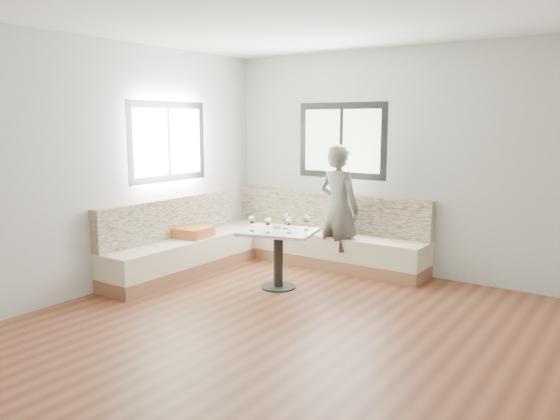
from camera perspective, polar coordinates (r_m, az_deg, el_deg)
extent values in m
cube|color=brown|center=(5.07, 1.52, -12.78)|extent=(5.00, 5.00, 0.01)
cube|color=white|center=(4.79, 1.67, 20.07)|extent=(5.00, 5.00, 0.01)
cube|color=#B7B7B2|center=(6.94, 13.03, 4.86)|extent=(5.00, 0.01, 2.80)
cube|color=#B7B7B2|center=(2.99, -25.74, -1.31)|extent=(5.00, 0.01, 2.80)
cube|color=#B7B7B2|center=(6.44, -17.40, 4.36)|extent=(0.01, 5.00, 2.80)
cube|color=black|center=(7.31, 6.46, 7.21)|extent=(1.30, 0.02, 1.00)
cube|color=black|center=(7.00, -11.60, 7.00)|extent=(0.02, 1.30, 1.00)
cube|color=brown|center=(7.37, 4.22, -5.10)|extent=(2.90, 0.55, 0.16)
cube|color=beige|center=(7.32, 4.24, -3.39)|extent=(2.90, 0.55, 0.29)
cube|color=beige|center=(7.42, 5.09, -0.12)|extent=(2.90, 0.14, 0.50)
cube|color=brown|center=(7.00, -10.12, -6.00)|extent=(0.55, 2.25, 0.16)
cube|color=beige|center=(6.94, -10.18, -4.21)|extent=(0.55, 2.25, 0.29)
cube|color=beige|center=(7.01, -11.46, -0.82)|extent=(0.14, 2.25, 0.50)
cube|color=#AB5A2D|center=(7.02, -9.18, -2.27)|extent=(0.49, 0.49, 0.13)
cylinder|color=black|center=(6.38, -0.18, -8.02)|extent=(0.40, 0.40, 0.02)
cylinder|color=black|center=(6.29, -0.18, -5.32)|extent=(0.11, 0.11, 0.64)
cube|color=silver|center=(6.22, -0.19, -2.30)|extent=(0.96, 0.83, 0.04)
imported|color=#53514C|center=(6.94, 6.18, 0.13)|extent=(0.66, 0.50, 1.62)
cylinder|color=white|center=(6.34, -0.35, -1.71)|extent=(0.10, 0.10, 0.04)
sphere|color=black|center=(6.34, -0.18, -1.61)|extent=(0.02, 0.02, 0.02)
sphere|color=black|center=(6.35, -0.40, -1.59)|extent=(0.02, 0.02, 0.02)
sphere|color=black|center=(6.33, -0.41, -1.64)|extent=(0.02, 0.02, 0.02)
cylinder|color=white|center=(6.18, -2.92, -2.19)|extent=(0.06, 0.06, 0.01)
cylinder|color=white|center=(6.17, -2.93, -1.80)|extent=(0.01, 0.01, 0.08)
ellipsoid|color=white|center=(6.15, -2.93, -0.99)|extent=(0.08, 0.08, 0.10)
cylinder|color=#470715|center=(6.16, -2.93, -1.21)|extent=(0.06, 0.06, 0.02)
cylinder|color=white|center=(6.06, -1.28, -2.39)|extent=(0.06, 0.06, 0.01)
cylinder|color=white|center=(6.05, -1.28, -2.00)|extent=(0.01, 0.01, 0.08)
ellipsoid|color=white|center=(6.04, -1.28, -1.18)|extent=(0.08, 0.08, 0.10)
cylinder|color=#470715|center=(6.04, -1.28, -1.40)|extent=(0.06, 0.06, 0.02)
cylinder|color=white|center=(6.05, 0.88, -2.41)|extent=(0.06, 0.06, 0.01)
cylinder|color=white|center=(6.04, 0.88, -2.02)|extent=(0.01, 0.01, 0.08)
ellipsoid|color=white|center=(6.03, 0.89, -1.19)|extent=(0.08, 0.08, 0.10)
cylinder|color=#470715|center=(6.03, 0.89, -1.42)|extent=(0.06, 0.06, 0.02)
cylinder|color=white|center=(6.30, 0.54, -1.95)|extent=(0.06, 0.06, 0.01)
cylinder|color=white|center=(6.29, 0.54, -1.57)|extent=(0.01, 0.01, 0.08)
ellipsoid|color=white|center=(6.28, 0.54, -0.78)|extent=(0.08, 0.08, 0.10)
cylinder|color=#470715|center=(6.28, 0.54, -0.99)|extent=(0.06, 0.06, 0.02)
cylinder|color=white|center=(6.22, 2.77, -2.11)|extent=(0.06, 0.06, 0.01)
cylinder|color=white|center=(6.21, 2.77, -1.72)|extent=(0.01, 0.01, 0.08)
ellipsoid|color=white|center=(6.19, 2.78, -0.92)|extent=(0.08, 0.08, 0.10)
cylinder|color=#470715|center=(6.20, 2.77, -1.14)|extent=(0.06, 0.06, 0.02)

